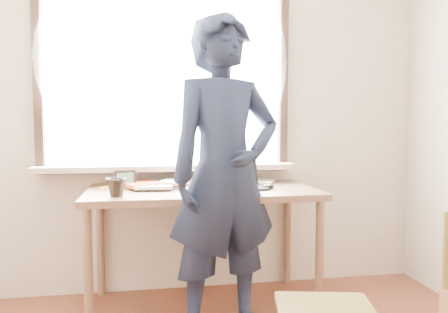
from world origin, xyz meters
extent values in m
cube|color=beige|center=(0.00, 2.00, 1.30)|extent=(3.50, 0.02, 2.60)
cube|color=white|center=(-0.20, 1.99, 1.60)|extent=(1.70, 0.01, 1.30)
cube|color=black|center=(-0.20, 1.97, 0.92)|extent=(1.82, 0.06, 0.06)
cube|color=black|center=(-1.08, 1.97, 1.60)|extent=(0.06, 0.06, 1.30)
cube|color=black|center=(0.68, 1.97, 1.60)|extent=(0.06, 0.06, 1.30)
cube|color=beige|center=(-0.20, 1.90, 0.93)|extent=(1.85, 0.20, 0.04)
cube|color=white|center=(-0.20, 1.91, 1.70)|extent=(1.95, 0.02, 1.65)
cube|color=brown|center=(0.02, 1.63, 0.79)|extent=(1.51, 0.76, 0.04)
cylinder|color=brown|center=(-0.68, 1.31, 0.38)|extent=(0.05, 0.05, 0.77)
cylinder|color=brown|center=(-0.68, 1.95, 0.38)|extent=(0.05, 0.05, 0.77)
cylinder|color=brown|center=(0.72, 1.31, 0.38)|extent=(0.05, 0.05, 0.77)
cylinder|color=brown|center=(0.72, 1.95, 0.38)|extent=(0.05, 0.05, 0.77)
cube|color=black|center=(0.27, 1.55, 0.82)|extent=(0.34, 0.26, 0.02)
cube|color=black|center=(0.26, 1.66, 0.92)|extent=(0.31, 0.11, 0.20)
cube|color=black|center=(0.26, 1.66, 0.92)|extent=(0.27, 0.09, 0.17)
cube|color=black|center=(0.27, 1.54, 0.82)|extent=(0.29, 0.17, 0.00)
imported|color=white|center=(-0.10, 1.77, 0.85)|extent=(0.14, 0.14, 0.09)
imported|color=black|center=(-0.52, 1.41, 0.87)|extent=(0.14, 0.14, 0.11)
ellipsoid|color=black|center=(0.45, 1.53, 0.83)|extent=(0.09, 0.06, 0.03)
cube|color=gold|center=(-0.53, 1.82, 0.81)|extent=(0.31, 0.33, 0.01)
cube|color=white|center=(-0.50, 1.73, 0.82)|extent=(0.34, 0.30, 0.01)
cube|color=white|center=(-0.34, 1.91, 0.83)|extent=(0.25, 0.28, 0.02)
cube|color=white|center=(-0.27, 1.80, 0.83)|extent=(0.23, 0.29, 0.02)
cube|color=white|center=(-0.14, 1.70, 0.83)|extent=(0.29, 0.32, 0.01)
cube|color=white|center=(0.08, 1.93, 0.83)|extent=(0.24, 0.31, 0.00)
cube|color=white|center=(-0.54, 1.88, 0.84)|extent=(0.35, 0.34, 0.01)
cube|color=white|center=(-0.09, 1.70, 0.84)|extent=(0.39, 0.39, 0.01)
cube|color=#A73F1E|center=(-0.36, 1.78, 0.85)|extent=(0.30, 0.30, 0.01)
imported|color=white|center=(-0.31, 1.90, 0.82)|extent=(0.29, 0.31, 0.02)
imported|color=white|center=(0.41, 1.88, 0.82)|extent=(0.25, 0.28, 0.02)
cube|color=black|center=(-0.49, 1.73, 0.87)|extent=(0.14, 0.03, 0.11)
cube|color=#336B2F|center=(-0.49, 1.73, 0.87)|extent=(0.11, 0.02, 0.08)
cylinder|color=olive|center=(0.94, 0.42, 0.63)|extent=(0.03, 0.03, 0.45)
imported|color=black|center=(0.11, 1.25, 0.94)|extent=(0.78, 0.61, 1.88)
camera|label=1|loc=(-0.32, -1.25, 1.24)|focal=35.00mm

